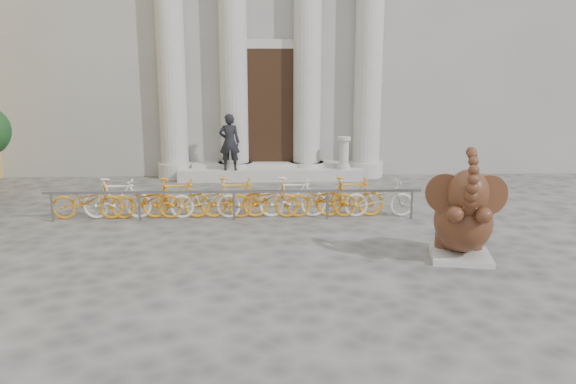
{
  "coord_description": "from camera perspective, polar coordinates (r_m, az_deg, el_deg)",
  "views": [
    {
      "loc": [
        -0.1,
        -8.84,
        3.55
      ],
      "look_at": [
        0.3,
        2.32,
        1.1
      ],
      "focal_mm": 35.0,
      "sensor_mm": 36.0,
      "label": 1
    }
  ],
  "objects": [
    {
      "name": "elephant_statue",
      "position": [
        11.02,
        17.39,
        -2.66
      ],
      "size": [
        1.45,
        1.71,
        2.2
      ],
      "rotation": [
        0.0,
        0.0,
        -0.2
      ],
      "color": "#A8A59E",
      "rests_on": "ground"
    },
    {
      "name": "ground",
      "position": [
        9.52,
        -1.33,
        -9.51
      ],
      "size": [
        80.0,
        80.0,
        0.0
      ],
      "primitive_type": "plane",
      "color": "#474442",
      "rests_on": "ground"
    },
    {
      "name": "balustrade_post",
      "position": [
        18.31,
        5.7,
        3.83
      ],
      "size": [
        0.43,
        0.43,
        1.06
      ],
      "color": "#A8A59E",
      "rests_on": "entrance_steps"
    },
    {
      "name": "entrance_steps",
      "position": [
        18.55,
        -1.72,
        1.9
      ],
      "size": [
        6.0,
        1.2,
        0.36
      ],
      "primitive_type": "cube",
      "color": "#A8A59E",
      "rests_on": "ground"
    },
    {
      "name": "pedestrian",
      "position": [
        18.07,
        -5.97,
        5.06
      ],
      "size": [
        0.66,
        0.44,
        1.82
      ],
      "primitive_type": "imported",
      "rotation": [
        0.0,
        0.0,
        3.14
      ],
      "color": "black",
      "rests_on": "entrance_steps"
    },
    {
      "name": "bike_rack",
      "position": [
        13.67,
        -5.47,
        -0.56
      ],
      "size": [
        8.98,
        0.53,
        1.0
      ],
      "color": "slate",
      "rests_on": "ground"
    },
    {
      "name": "classical_building",
      "position": [
        23.9,
        -1.91,
        18.22
      ],
      "size": [
        22.0,
        10.7,
        12.0
      ],
      "color": "gray",
      "rests_on": "ground"
    }
  ]
}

